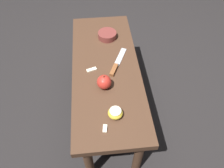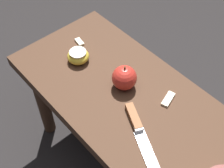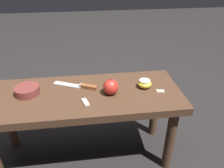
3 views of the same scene
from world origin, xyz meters
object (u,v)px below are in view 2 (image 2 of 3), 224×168
apple_whole (124,78)px  apple_cut (78,56)px  wooden_bench (151,130)px  knife (138,128)px

apple_whole → apple_cut: (-0.19, -0.04, -0.02)m
wooden_bench → knife: 0.10m
apple_whole → wooden_bench: bearing=-7.8°
apple_cut → wooden_bench: bearing=3.4°
wooden_bench → knife: size_ratio=4.30×
wooden_bench → apple_whole: bearing=172.2°
apple_cut → apple_whole: bearing=12.1°
knife → apple_cut: size_ratio=3.21×
apple_cut → knife: bearing=-7.0°
apple_whole → apple_cut: apple_whole is taller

